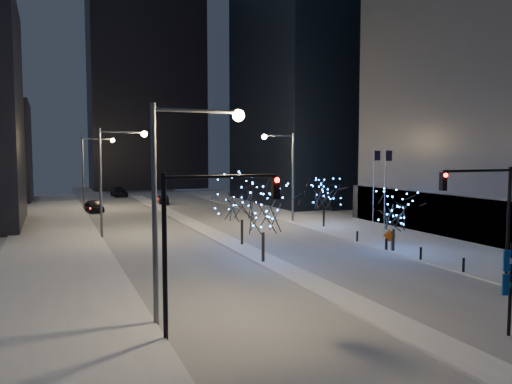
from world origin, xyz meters
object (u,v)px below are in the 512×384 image
holiday_tree_plaza_near (394,211)px  street_lamp_w_near (178,182)px  car_near (94,206)px  holiday_tree_median_near (263,209)px  wayfinding_sign (511,279)px  holiday_tree_plaza_far (324,195)px  construction_sign (389,237)px  car_mid (163,200)px  traffic_signal_west (201,225)px  street_lamp_w_mid (112,167)px  street_lamp_w_far (91,162)px  traffic_signal_east (489,206)px  street_lamp_east (286,165)px  car_far (119,192)px  holiday_tree_median_far (242,199)px

holiday_tree_plaza_near → street_lamp_w_near: bearing=-154.0°
car_near → holiday_tree_median_near: size_ratio=0.82×
holiday_tree_plaza_near → wayfinding_sign: size_ratio=1.22×
holiday_tree_plaza_far → wayfinding_sign: size_ratio=1.31×
holiday_tree_plaza_far → construction_sign: bearing=-97.5°
car_mid → wayfinding_sign: size_ratio=1.03×
traffic_signal_west → street_lamp_w_mid: bearing=91.1°
traffic_signal_west → street_lamp_w_far: bearing=90.5°
traffic_signal_east → construction_sign: bearing=82.8°
street_lamp_east → car_far: size_ratio=1.77×
street_lamp_w_far → construction_sign: (19.24, -40.27, -5.34)m
street_lamp_w_near → traffic_signal_west: (0.50, -2.00, -1.74)m
street_lamp_east → street_lamp_w_near: bearing=-124.2°
traffic_signal_west → holiday_tree_plaza_near: traffic_signal_west is taller
holiday_tree_plaza_near → holiday_tree_median_far: bearing=144.7°
car_far → holiday_tree_plaza_far: 48.45m
street_lamp_w_near → construction_sign: (19.24, 9.73, -5.34)m
car_far → street_lamp_w_far: bearing=-111.5°
traffic_signal_east → holiday_tree_median_near: (-9.44, 10.80, -0.87)m
street_lamp_east → car_far: (-12.99, 40.84, -5.63)m
street_lamp_east → car_near: street_lamp_east is taller
holiday_tree_median_near → wayfinding_sign: 17.42m
street_lamp_east → car_mid: (-8.58, 24.90, -5.77)m
wayfinding_sign → construction_sign: wayfinding_sign is taller
traffic_signal_east → car_near: 51.06m
street_lamp_w_near → holiday_tree_median_far: bearing=60.4°
traffic_signal_east → wayfinding_sign: traffic_signal_east is taller
street_lamp_w_far → wayfinding_sign: 58.57m
street_lamp_w_far → traffic_signal_west: street_lamp_w_far is taller
wayfinding_sign → street_lamp_east: bearing=98.4°
holiday_tree_plaza_far → wayfinding_sign: bearing=-105.6°
car_far → holiday_tree_plaza_far: size_ratio=1.08×
traffic_signal_west → construction_sign: size_ratio=4.17×
traffic_signal_west → holiday_tree_plaza_far: 32.19m
street_lamp_w_far → holiday_tree_plaza_far: size_ratio=1.90×
street_lamp_w_mid → holiday_tree_median_far: size_ratio=1.70×
holiday_tree_median_far → wayfinding_sign: size_ratio=1.46×
traffic_signal_east → car_mid: size_ratio=1.69×
traffic_signal_west → construction_sign: bearing=32.0°
street_lamp_east → traffic_signal_west: street_lamp_east is taller
street_lamp_w_mid → construction_sign: street_lamp_w_mid is taller
car_mid → holiday_tree_median_near: holiday_tree_median_near is taller
car_far → holiday_tree_median_near: (2.41, -59.05, 3.07)m
street_lamp_east → traffic_signal_west: bearing=-121.7°
holiday_tree_plaza_near → traffic_signal_west: bearing=-148.7°
traffic_signal_east → holiday_tree_median_near: traffic_signal_east is taller
street_lamp_east → traffic_signal_west: size_ratio=1.43×
traffic_signal_west → holiday_tree_median_far: 20.64m
holiday_tree_median_near → wayfinding_sign: holiday_tree_median_near is taller
street_lamp_east → holiday_tree_plaza_far: street_lamp_east is taller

